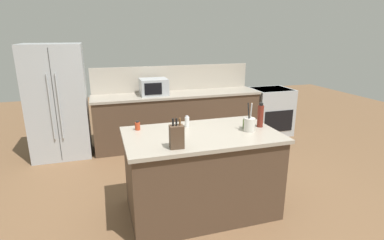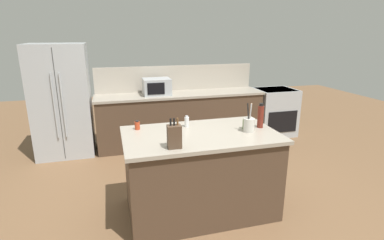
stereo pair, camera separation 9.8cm
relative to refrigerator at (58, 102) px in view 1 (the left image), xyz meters
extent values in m
plane|color=brown|center=(1.68, -2.25, -0.91)|extent=(14.00, 14.00, 0.00)
cube|color=#4C3828|center=(1.98, -0.05, -0.46)|extent=(2.95, 0.62, 0.90)
cube|color=#9E9384|center=(1.98, -0.05, 0.01)|extent=(2.99, 0.66, 0.04)
cube|color=#B2A899|center=(1.98, 0.27, 0.26)|extent=(2.95, 0.03, 0.46)
cube|color=#4C3828|center=(1.68, -2.25, -0.46)|extent=(1.60, 0.92, 0.90)
cube|color=#9E9384|center=(1.68, -2.25, 0.01)|extent=(1.66, 0.98, 0.04)
cube|color=#ADB2B7|center=(0.00, 0.00, 0.00)|extent=(0.89, 0.72, 1.82)
cube|color=#2D2D2D|center=(0.00, -0.36, 0.00)|extent=(0.01, 0.00, 1.73)
cylinder|color=#ADB2B7|center=(-0.06, -0.38, 0.00)|extent=(0.02, 0.02, 1.00)
cylinder|color=#ADB2B7|center=(0.06, -0.38, 0.00)|extent=(0.02, 0.02, 1.00)
cube|color=#ADB2B7|center=(3.90, -0.05, -0.45)|extent=(0.76, 0.64, 0.92)
cube|color=black|center=(3.90, -0.37, -0.57)|extent=(0.61, 0.01, 0.41)
cube|color=black|center=(3.90, -0.05, 0.00)|extent=(0.68, 0.58, 0.02)
cube|color=#ADB2B7|center=(1.56, -0.05, 0.17)|extent=(0.47, 0.38, 0.28)
cube|color=black|center=(1.52, -0.24, 0.17)|extent=(0.29, 0.01, 0.20)
cube|color=#4C3828|center=(1.32, -2.59, 0.14)|extent=(0.13, 0.11, 0.22)
cylinder|color=black|center=(1.29, -2.58, 0.28)|extent=(0.02, 0.02, 0.07)
cylinder|color=black|center=(1.32, -2.59, 0.28)|extent=(0.02, 0.02, 0.07)
cylinder|color=brown|center=(1.35, -2.59, 0.28)|extent=(0.02, 0.02, 0.07)
cylinder|color=beige|center=(2.21, -2.34, 0.10)|extent=(0.12, 0.12, 0.15)
cylinder|color=olive|center=(2.22, -2.33, 0.26)|extent=(0.01, 0.05, 0.18)
cylinder|color=black|center=(2.19, -2.33, 0.26)|extent=(0.01, 0.05, 0.18)
cylinder|color=#B2B2B7|center=(2.21, -2.35, 0.26)|extent=(0.01, 0.03, 0.18)
cylinder|color=#567038|center=(2.21, -2.22, 0.08)|extent=(0.05, 0.05, 0.10)
cylinder|color=black|center=(2.21, -2.22, 0.14)|extent=(0.03, 0.03, 0.02)
cylinder|color=#B73D1E|center=(1.04, -1.93, 0.07)|extent=(0.06, 0.06, 0.09)
cylinder|color=black|center=(1.04, -1.93, 0.12)|extent=(0.04, 0.04, 0.02)
cylinder|color=maroon|center=(2.40, -2.23, 0.15)|extent=(0.07, 0.07, 0.25)
cylinder|color=black|center=(2.40, -2.23, 0.30)|extent=(0.04, 0.04, 0.03)
cylinder|color=silver|center=(1.60, -1.99, 0.09)|extent=(0.05, 0.05, 0.12)
cylinder|color=#B2B2B7|center=(1.60, -1.99, 0.15)|extent=(0.03, 0.03, 0.02)
camera|label=1|loc=(0.68, -5.15, 1.08)|focal=28.00mm
camera|label=2|loc=(0.77, -5.17, 1.08)|focal=28.00mm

